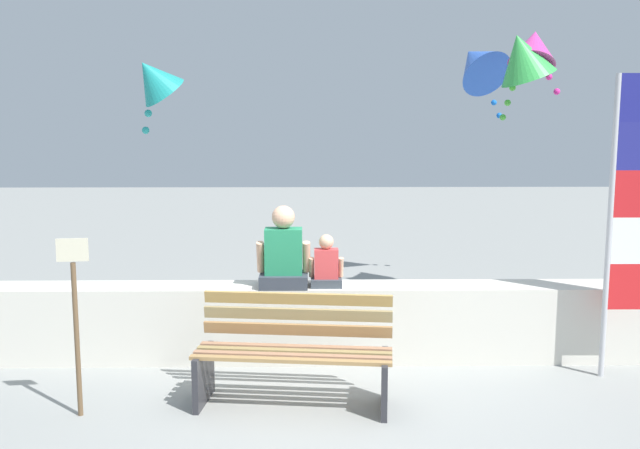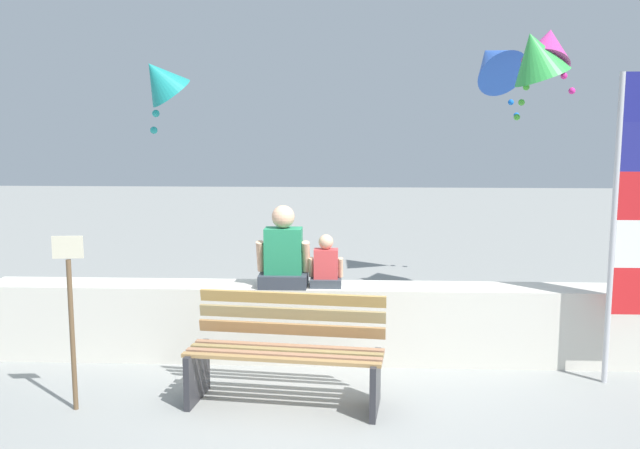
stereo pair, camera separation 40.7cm
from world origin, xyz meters
name	(u,v)px [view 1 (the left image)]	position (x,y,z in m)	size (l,w,h in m)	color
ground_plane	(338,391)	(0.00, 0.00, 0.00)	(40.00, 40.00, 0.00)	gray
seawall_ledge	(335,322)	(0.00, 0.84, 0.38)	(6.86, 0.47, 0.75)	beige
park_bench	(294,354)	(-0.38, -0.24, 0.42)	(1.68, 0.78, 0.88)	#A37C4B
person_adult	(284,255)	(-0.50, 0.79, 1.06)	(0.52, 0.38, 0.79)	#343B47
person_child	(326,266)	(-0.09, 0.79, 0.95)	(0.33, 0.24, 0.51)	#38414A
flag_banner	(626,206)	(2.59, 0.33, 1.58)	(0.43, 0.05, 2.75)	#B7B7BC
kite_green	(523,57)	(2.33, 2.73, 3.12)	(0.97, 0.87, 1.13)	green
kite_teal	(153,78)	(-1.86, 1.54, 2.78)	(0.78, 0.74, 0.88)	teal
kite_magenta	(534,48)	(2.53, 2.96, 3.25)	(0.84, 0.92, 0.94)	#DB3D9E
kite_blue	(478,63)	(2.08, 3.98, 3.16)	(1.00, 1.10, 1.22)	blue
sign_post	(76,313)	(-2.08, -0.49, 0.84)	(0.24, 0.05, 1.44)	brown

